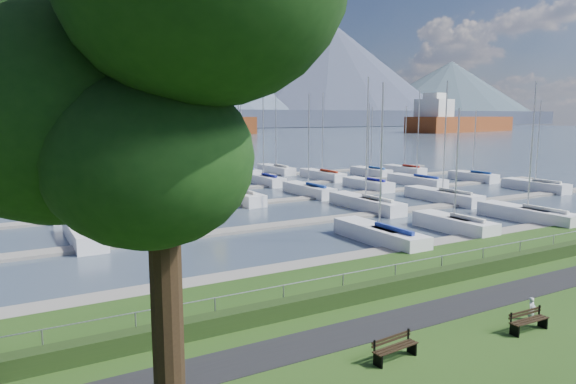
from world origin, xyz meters
TOP-DOWN VIEW (x-y plane):
  - path at (0.00, -3.00)m, footprint 160.00×2.00m
  - water at (0.00, 260.00)m, footprint 800.00×540.00m
  - hedge at (0.00, -0.40)m, footprint 80.00×0.70m
  - fence at (0.00, 0.00)m, footprint 80.00×0.04m
  - foothill at (0.00, 330.00)m, footprint 900.00×80.00m
  - mountains at (7.35, 404.62)m, footprint 1190.00×360.00m
  - docks at (0.00, 26.00)m, footprint 90.00×41.60m
  - bench_left at (-5.74, -5.40)m, footprint 1.83×0.58m
  - bench_right at (0.19, -6.13)m, footprint 1.81×0.47m
  - person at (1.34, -5.47)m, footprint 0.41×0.30m
  - tree at (-14.40, -7.30)m, footprint 6.96×8.56m
  - crane at (-0.65, 25.90)m, footprint 4.77×13.36m
  - cargo_ship_mid at (29.33, 210.60)m, footprint 110.86×30.65m
  - cargo_ship_east at (192.91, 173.18)m, footprint 79.33×33.83m
  - sailboat_fleet at (-2.55, 30.03)m, footprint 74.98×49.59m

SIDE VIEW (x-z plane):
  - water at x=0.00m, z-range -0.50..-0.30m
  - docks at x=0.00m, z-range -0.34..-0.09m
  - path at x=0.00m, z-range -0.01..0.03m
  - hedge at x=0.00m, z-range 0.00..0.70m
  - bench_left at x=-5.74m, z-range -0.01..0.84m
  - bench_right at x=0.19m, z-range -0.01..0.84m
  - person at x=1.34m, z-range 0.00..1.06m
  - fence at x=0.00m, z-range 1.18..1.22m
  - cargo_ship_mid at x=29.33m, z-range -7.29..14.21m
  - cargo_ship_east at x=192.91m, z-range -6.96..14.54m
  - crane at x=-0.65m, z-range -5.85..16.50m
  - sailboat_fleet at x=-2.55m, z-range -1.45..12.15m
  - foothill at x=0.00m, z-range 0.00..12.00m
  - tree at x=-14.40m, z-range 2.67..15.25m
  - mountains at x=7.35m, z-range -10.82..104.18m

